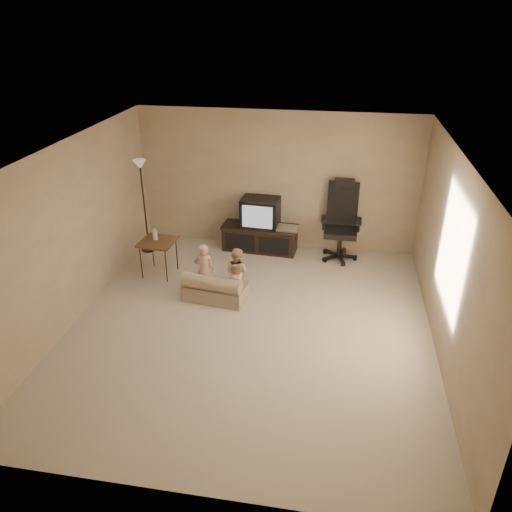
{
  "coord_description": "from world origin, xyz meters",
  "views": [
    {
      "loc": [
        1.06,
        -5.74,
        4.06
      ],
      "look_at": [
        -0.02,
        0.6,
        0.82
      ],
      "focal_mm": 35.0,
      "sensor_mm": 36.0,
      "label": 1
    }
  ],
  "objects_px": {
    "side_table": "(157,242)",
    "floor_lamp": "(142,186)",
    "toddler_right": "(237,272)",
    "office_chair": "(340,231)",
    "tv_stand": "(260,229)",
    "child_sofa": "(215,289)",
    "toddler_left": "(204,270)"
  },
  "relations": [
    {
      "from": "office_chair",
      "to": "floor_lamp",
      "type": "relative_size",
      "value": 0.83
    },
    {
      "from": "side_table",
      "to": "floor_lamp",
      "type": "distance_m",
      "value": 1.19
    },
    {
      "from": "side_table",
      "to": "floor_lamp",
      "type": "relative_size",
      "value": 0.49
    },
    {
      "from": "side_table",
      "to": "toddler_left",
      "type": "relative_size",
      "value": 0.97
    },
    {
      "from": "office_chair",
      "to": "side_table",
      "type": "distance_m",
      "value": 3.17
    },
    {
      "from": "child_sofa",
      "to": "toddler_right",
      "type": "xyz_separation_m",
      "value": [
        0.3,
        0.19,
        0.22
      ]
    },
    {
      "from": "floor_lamp",
      "to": "child_sofa",
      "type": "bearing_deg",
      "value": -42.46
    },
    {
      "from": "toddler_left",
      "to": "toddler_right",
      "type": "height_order",
      "value": "toddler_left"
    },
    {
      "from": "floor_lamp",
      "to": "child_sofa",
      "type": "relative_size",
      "value": 1.7
    },
    {
      "from": "office_chair",
      "to": "toddler_right",
      "type": "xyz_separation_m",
      "value": [
        -1.54,
        -1.62,
        -0.1
      ]
    },
    {
      "from": "side_table",
      "to": "toddler_right",
      "type": "relative_size",
      "value": 1.03
    },
    {
      "from": "tv_stand",
      "to": "side_table",
      "type": "relative_size",
      "value": 1.71
    },
    {
      "from": "side_table",
      "to": "toddler_left",
      "type": "distance_m",
      "value": 1.06
    },
    {
      "from": "office_chair",
      "to": "toddler_left",
      "type": "distance_m",
      "value": 2.62
    },
    {
      "from": "tv_stand",
      "to": "office_chair",
      "type": "distance_m",
      "value": 1.44
    },
    {
      "from": "floor_lamp",
      "to": "toddler_left",
      "type": "distance_m",
      "value": 2.14
    },
    {
      "from": "office_chair",
      "to": "child_sofa",
      "type": "distance_m",
      "value": 2.6
    },
    {
      "from": "child_sofa",
      "to": "toddler_left",
      "type": "xyz_separation_m",
      "value": [
        -0.19,
        0.15,
        0.24
      ]
    },
    {
      "from": "toddler_left",
      "to": "tv_stand",
      "type": "bearing_deg",
      "value": -114.25
    },
    {
      "from": "toddler_right",
      "to": "tv_stand",
      "type": "bearing_deg",
      "value": -71.92
    },
    {
      "from": "floor_lamp",
      "to": "toddler_right",
      "type": "bearing_deg",
      "value": -34.01
    },
    {
      "from": "office_chair",
      "to": "toddler_right",
      "type": "distance_m",
      "value": 2.24
    },
    {
      "from": "tv_stand",
      "to": "toddler_left",
      "type": "xyz_separation_m",
      "value": [
        -0.59,
        -1.71,
        0.01
      ]
    },
    {
      "from": "office_chair",
      "to": "side_table",
      "type": "relative_size",
      "value": 1.7
    },
    {
      "from": "office_chair",
      "to": "child_sofa",
      "type": "bearing_deg",
      "value": -134.93
    },
    {
      "from": "side_table",
      "to": "child_sofa",
      "type": "bearing_deg",
      "value": -30.33
    },
    {
      "from": "side_table",
      "to": "floor_lamp",
      "type": "height_order",
      "value": "floor_lamp"
    },
    {
      "from": "child_sofa",
      "to": "toddler_left",
      "type": "relative_size",
      "value": 1.18
    },
    {
      "from": "tv_stand",
      "to": "toddler_right",
      "type": "relative_size",
      "value": 1.75
    },
    {
      "from": "toddler_left",
      "to": "child_sofa",
      "type": "bearing_deg",
      "value": 136.71
    },
    {
      "from": "child_sofa",
      "to": "tv_stand",
      "type": "bearing_deg",
      "value": 85.78
    },
    {
      "from": "floor_lamp",
      "to": "toddler_right",
      "type": "height_order",
      "value": "floor_lamp"
    }
  ]
}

